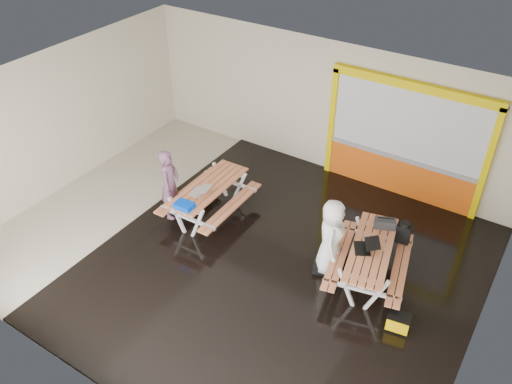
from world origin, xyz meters
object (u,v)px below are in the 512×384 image
Objects in this scene: blue_pouch at (184,205)px; toolbox at (385,223)px; laptop_right at (366,247)px; picnic_table_right at (370,255)px; backpack at (403,232)px; fluke_bag at (398,323)px; laptop_left at (200,191)px; dark_case at (323,267)px; person_right at (331,237)px; person_left at (170,184)px; picnic_table_left at (209,193)px.

toolbox is at bearing 24.01° from blue_pouch.
picnic_table_right is at bearing 49.03° from laptop_right.
laptop_right reaches higher than backpack.
backpack is at bearing 109.88° from fluke_bag.
laptop_left is at bearing 93.80° from blue_pouch.
dark_case is (-0.76, -0.19, -0.80)m from laptop_right.
laptop_left is 3.84m from laptop_right.
person_right reaches higher than laptop_left.
backpack is at bearing 44.84° from dark_case.
person_left is 3.63× the size of toolbox.
person_left is 3.90m from person_right.
toolbox is 2.09m from fluke_bag.
picnic_table_right is 5.32× the size of fluke_bag.
backpack is (4.25, 1.25, -0.14)m from laptop_left.
person_right is 3.57× the size of toolbox.
toolbox reaches higher than dark_case.
blue_pouch is at bearing -179.42° from fluke_bag.
toolbox is 0.43m from backpack.
laptop_right is at bearing 3.97° from laptop_left.
toolbox is (3.85, 1.71, 0.03)m from blue_pouch.
laptop_right is 1.52× the size of blue_pouch.
laptop_left reaches higher than dark_case.
fluke_bag is (1.84, -0.64, 0.10)m from dark_case.
picnic_table_left is 0.97m from blue_pouch.
dark_case is (3.03, 0.69, -0.80)m from blue_pouch.
backpack is (1.12, 1.06, -0.11)m from person_right.
person_right is 4.21× the size of blue_pouch.
picnic_table_right is 6.08× the size of blue_pouch.
person_right is 3.45× the size of laptop_left.
person_right is at bearing -129.86° from toolbox.
picnic_table_left is 0.91m from person_left.
fluke_bag is at bearing -37.76° from laptop_right.
person_left is 5.20m from backpack.
dark_case is at bearing -161.14° from picnic_table_right.
blue_pouch is 4.21m from toolbox.
picnic_table_left is at bearing 179.27° from laptop_right.
picnic_table_right is (3.93, 0.05, -0.01)m from picnic_table_left.
person_right is 0.79m from dark_case.
laptop_right is (4.59, 0.42, 0.02)m from person_left.
laptop_left is 0.98× the size of backpack.
fluke_bag is at bearing -10.16° from picnic_table_left.
laptop_right reaches higher than laptop_left.
picnic_table_left is 3.16m from person_right.
toolbox is at bearing 121.43° from fluke_bag.
toolbox reaches higher than backpack.
person_left is 0.77m from laptop_left.
dark_case is at bearing 130.51° from person_right.
toolbox is (3.89, 1.10, 0.03)m from laptop_left.
laptop_right is 1.53m from fluke_bag.
person_left reaches higher than toolbox.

